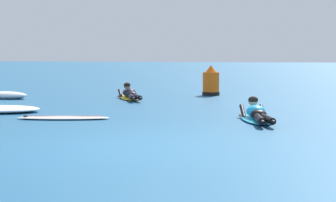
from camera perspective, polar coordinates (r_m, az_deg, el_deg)
name	(u,v)px	position (r m, az deg, el deg)	size (l,w,h in m)	color
ground_plane	(204,96)	(18.51, 3.69, 0.52)	(120.00, 120.00, 0.00)	#235B84
surfer_near	(257,115)	(11.94, 9.13, -1.41)	(0.96, 2.42, 0.55)	#2DB2D1
surfer_far	(130,95)	(17.24, -3.96, 0.66)	(1.35, 2.38, 0.53)	yellow
drifting_surfboard	(63,118)	(12.33, -10.82, -1.70)	(2.08, 0.85, 0.16)	white
whitewater_front	(5,95)	(18.07, -16.41, 0.56)	(1.46, 0.67, 0.24)	white
whitewater_mid_right	(1,109)	(14.12, -16.86, -0.82)	(2.08, 1.46, 0.16)	white
channel_marker_buoy	(211,83)	(18.78, 4.45, 1.83)	(0.59, 0.59, 1.03)	#EA5B0F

